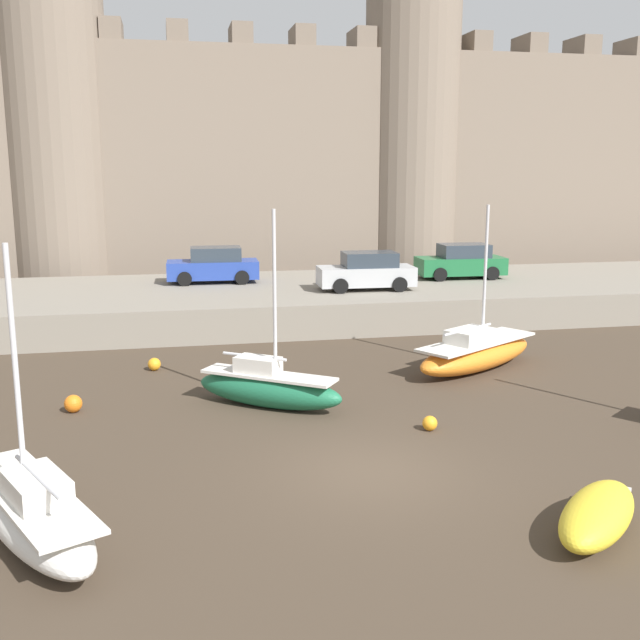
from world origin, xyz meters
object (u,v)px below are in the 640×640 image
rowboat_midflat_centre (597,514)px  mooring_buoy_mid_mud (73,404)px  sailboat_foreground_centre (476,353)px  car_quay_east (214,266)px  mooring_buoy_off_centre (154,364)px  car_quay_west (461,262)px  car_quay_centre_west (367,272)px  sailboat_near_channel_right (268,387)px  sailboat_near_channel_left (32,511)px  mooring_buoy_near_shore (430,423)px

rowboat_midflat_centre → mooring_buoy_mid_mud: 13.58m
sailboat_foreground_centre → car_quay_east: sailboat_foreground_centre is taller
mooring_buoy_off_centre → car_quay_west: bearing=32.3°
mooring_buoy_mid_mud → car_quay_east: size_ratio=0.12×
car_quay_centre_west → car_quay_east: bearing=152.1°
sailboat_near_channel_right → car_quay_east: (-0.58, 14.39, 1.56)m
rowboat_midflat_centre → sailboat_near_channel_right: 9.81m
sailboat_foreground_centre → car_quay_centre_west: bearing=99.7°
sailboat_near_channel_left → car_quay_west: bearing=51.4°
sailboat_near_channel_right → mooring_buoy_mid_mud: size_ratio=11.31×
rowboat_midflat_centre → mooring_buoy_near_shore: size_ratio=7.50×
sailboat_foreground_centre → car_quay_centre_west: (-1.45, 8.53, 1.56)m
rowboat_midflat_centre → sailboat_near_channel_right: sailboat_near_channel_right is taller
sailboat_foreground_centre → sailboat_near_channel_left: (-12.29, -9.23, -0.03)m
rowboat_midflat_centre → car_quay_west: car_quay_west is taller
sailboat_near_channel_right → mooring_buoy_off_centre: bearing=125.0°
mooring_buoy_mid_mud → sailboat_foreground_centre: bearing=8.9°
sailboat_near_channel_right → mooring_buoy_off_centre: sailboat_near_channel_right is taller
car_quay_east → car_quay_centre_west: bearing=-27.9°
sailboat_near_channel_right → car_quay_centre_west: (5.75, 11.04, 1.56)m
mooring_buoy_off_centre → car_quay_centre_west: (8.91, 6.54, 1.93)m
mooring_buoy_off_centre → car_quay_centre_west: 11.22m
sailboat_foreground_centre → sailboat_near_channel_left: sailboat_foreground_centre is taller
sailboat_foreground_centre → mooring_buoy_near_shore: (-3.45, -5.23, -0.39)m
sailboat_foreground_centre → car_quay_west: 11.69m
rowboat_midflat_centre → car_quay_west: 22.90m
mooring_buoy_mid_mud → car_quay_west: bearing=38.4°
sailboat_foreground_centre → sailboat_near_channel_left: size_ratio=1.05×
mooring_buoy_near_shore → sailboat_foreground_centre: bearing=56.6°
sailboat_near_channel_right → car_quay_west: size_ratio=1.31×
mooring_buoy_near_shore → sailboat_near_channel_right: bearing=144.1°
sailboat_foreground_centre → sailboat_near_channel_right: 7.63m
car_quay_centre_west → sailboat_near_channel_right: bearing=-117.5°
sailboat_near_channel_right → mooring_buoy_near_shore: sailboat_near_channel_right is taller
sailboat_near_channel_right → mooring_buoy_off_centre: (-3.16, 4.50, -0.37)m
sailboat_near_channel_right → sailboat_near_channel_left: bearing=-127.2°
mooring_buoy_off_centre → rowboat_midflat_centre: bearing=-58.5°
sailboat_near_channel_left → mooring_buoy_off_centre: 11.38m
sailboat_foreground_centre → mooring_buoy_mid_mud: size_ratio=11.45×
sailboat_near_channel_left → sailboat_near_channel_right: (5.09, 6.71, 0.02)m
mooring_buoy_mid_mud → car_quay_east: car_quay_east is taller
sailboat_near_channel_left → mooring_buoy_near_shore: 9.71m
sailboat_near_channel_left → car_quay_west: 25.86m
rowboat_midflat_centre → sailboat_near_channel_left: (-9.93, 1.82, 0.14)m
mooring_buoy_off_centre → car_quay_east: car_quay_east is taller
mooring_buoy_off_centre → mooring_buoy_near_shore: bearing=-46.2°
mooring_buoy_near_shore → car_quay_centre_west: car_quay_centre_west is taller
mooring_buoy_off_centre → car_quay_centre_west: size_ratio=0.10×
rowboat_midflat_centre → car_quay_east: size_ratio=0.69×
sailboat_foreground_centre → sailboat_near_channel_left: bearing=-143.1°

